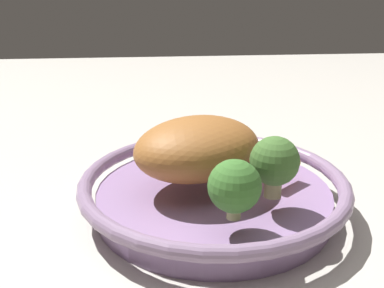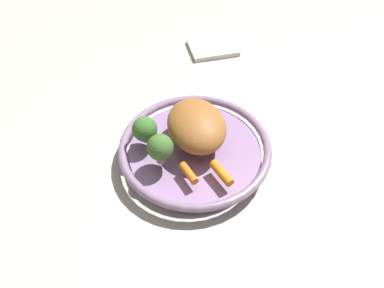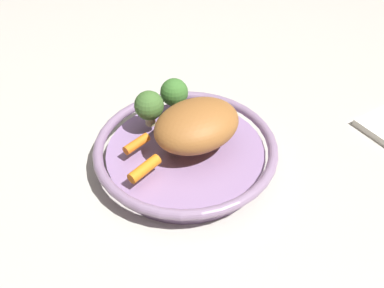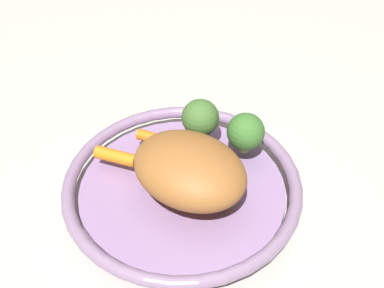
% 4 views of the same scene
% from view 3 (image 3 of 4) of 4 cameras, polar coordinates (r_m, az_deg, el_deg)
% --- Properties ---
extents(ground_plane, '(2.28, 2.28, 0.00)m').
position_cam_3_polar(ground_plane, '(0.75, -0.88, -2.55)').
color(ground_plane, '#B7B2A8').
extents(serving_bowl, '(0.33, 0.33, 0.05)m').
position_cam_3_polar(serving_bowl, '(0.73, -0.90, -1.07)').
color(serving_bowl, '#8E709E').
rests_on(serving_bowl, ground_plane).
extents(roast_chicken_piece, '(0.18, 0.20, 0.07)m').
position_cam_3_polar(roast_chicken_piece, '(0.69, 0.75, 2.56)').
color(roast_chicken_piece, '#9A5E2C').
rests_on(roast_chicken_piece, serving_bowl).
extents(baby_carrot_left, '(0.05, 0.05, 0.02)m').
position_cam_3_polar(baby_carrot_left, '(0.71, -7.91, 0.14)').
color(baby_carrot_left, orange).
rests_on(baby_carrot_left, serving_bowl).
extents(baby_carrot_near_rim, '(0.05, 0.06, 0.02)m').
position_cam_3_polar(baby_carrot_near_rim, '(0.66, -6.78, -3.50)').
color(baby_carrot_near_rim, orange).
rests_on(baby_carrot_near_rim, serving_bowl).
extents(broccoli_floret_small, '(0.05, 0.05, 0.07)m').
position_cam_3_polar(broccoli_floret_small, '(0.74, -6.13, 5.39)').
color(broccoli_floret_small, tan).
rests_on(broccoli_floret_small, serving_bowl).
extents(broccoli_floret_mid, '(0.05, 0.05, 0.06)m').
position_cam_3_polar(broccoli_floret_mid, '(0.78, -2.55, 7.34)').
color(broccoli_floret_mid, '#9DA466').
rests_on(broccoli_floret_mid, serving_bowl).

